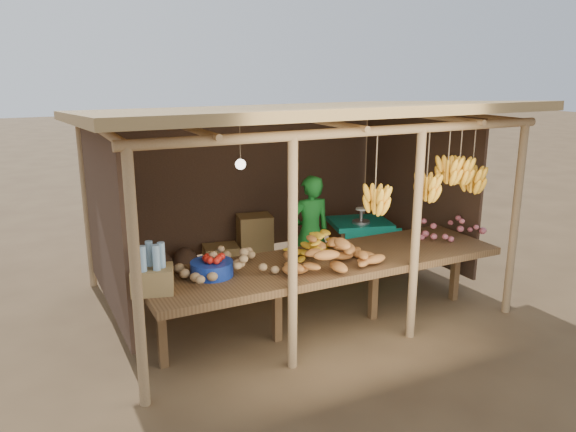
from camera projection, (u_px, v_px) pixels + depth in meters
name	position (u px, v px, depth m)	size (l,w,h in m)	color
ground	(288.00, 298.00, 6.96)	(60.00, 60.00, 0.00)	brown
stall_structure	(296.00, 143.00, 6.51)	(4.70, 3.50, 2.43)	#9C7850
counter	(328.00, 265.00, 5.95)	(3.90, 1.05, 0.80)	brown
potato_heap	(228.00, 258.00, 5.44)	(0.91, 0.54, 0.36)	#A17E53
sweet_potato_heap	(328.00, 252.00, 5.62)	(1.08, 0.65, 0.36)	#B56C2E
onion_heap	(451.00, 221.00, 6.72)	(0.83, 0.50, 0.36)	#C15D68
banana_pile	(319.00, 238.00, 6.07)	(0.63, 0.38, 0.35)	yellow
tomato_basin	(212.00, 267.00, 5.45)	(0.42, 0.42, 0.22)	navy
bottle_box	(152.00, 273.00, 5.03)	(0.43, 0.38, 0.46)	olive
vendor	(310.00, 233.00, 7.08)	(0.54, 0.35, 1.48)	#1A7525
tarp_crate	(359.00, 244.00, 7.80)	(0.94, 0.86, 0.94)	brown
carton_stack	(244.00, 247.00, 7.87)	(1.02, 0.43, 0.75)	olive
burlap_sacks	(173.00, 265.00, 7.46)	(0.73, 0.38, 0.51)	#452E20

